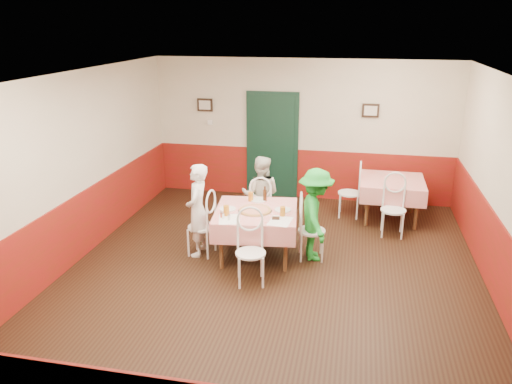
% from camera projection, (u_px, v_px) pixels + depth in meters
% --- Properties ---
extents(floor, '(7.00, 7.00, 0.00)m').
position_uv_depth(floor, '(271.00, 276.00, 7.17)').
color(floor, black).
rests_on(floor, ground).
extents(ceiling, '(7.00, 7.00, 0.00)m').
position_uv_depth(ceiling, '(273.00, 78.00, 6.26)').
color(ceiling, white).
rests_on(ceiling, back_wall).
extents(back_wall, '(6.00, 0.10, 2.80)m').
position_uv_depth(back_wall, '(302.00, 130.00, 9.96)').
color(back_wall, beige).
rests_on(back_wall, ground).
extents(front_wall, '(6.00, 0.10, 2.80)m').
position_uv_depth(front_wall, '(186.00, 336.00, 3.48)').
color(front_wall, beige).
rests_on(front_wall, ground).
extents(left_wall, '(0.10, 7.00, 2.80)m').
position_uv_depth(left_wall, '(70.00, 171.00, 7.29)').
color(left_wall, beige).
rests_on(left_wall, ground).
extents(right_wall, '(0.10, 7.00, 2.80)m').
position_uv_depth(right_wall, '(512.00, 199.00, 6.14)').
color(right_wall, beige).
rests_on(right_wall, ground).
extents(wainscot_back, '(6.00, 0.03, 1.00)m').
position_uv_depth(wainscot_back, '(301.00, 174.00, 10.24)').
color(wainscot_back, maroon).
rests_on(wainscot_back, ground).
extents(wainscot_left, '(0.03, 7.00, 1.00)m').
position_uv_depth(wainscot_left, '(78.00, 227.00, 7.58)').
color(wainscot_left, maroon).
rests_on(wainscot_left, ground).
extents(wainscot_right, '(0.03, 7.00, 1.00)m').
position_uv_depth(wainscot_right, '(499.00, 264.00, 6.44)').
color(wainscot_right, maroon).
rests_on(wainscot_right, ground).
extents(door, '(0.96, 0.06, 2.10)m').
position_uv_depth(door, '(272.00, 146.00, 10.14)').
color(door, black).
rests_on(door, ground).
extents(picture_left, '(0.32, 0.03, 0.26)m').
position_uv_depth(picture_left, '(205.00, 105.00, 10.15)').
color(picture_left, black).
rests_on(picture_left, back_wall).
extents(picture_right, '(0.32, 0.03, 0.26)m').
position_uv_depth(picture_right, '(371.00, 111.00, 9.52)').
color(picture_right, black).
rests_on(picture_right, back_wall).
extents(thermostat, '(0.10, 0.03, 0.10)m').
position_uv_depth(thermostat, '(210.00, 122.00, 10.24)').
color(thermostat, white).
rests_on(thermostat, back_wall).
extents(main_table, '(1.35, 1.35, 0.77)m').
position_uv_depth(main_table, '(256.00, 233.00, 7.68)').
color(main_table, red).
rests_on(main_table, ground).
extents(second_table, '(1.13, 1.13, 0.77)m').
position_uv_depth(second_table, '(391.00, 200.00, 9.12)').
color(second_table, red).
rests_on(second_table, ground).
extents(chair_left, '(0.46, 0.46, 0.90)m').
position_uv_depth(chair_left, '(201.00, 227.00, 7.72)').
color(chair_left, white).
rests_on(chair_left, ground).
extents(chair_right, '(0.48, 0.48, 0.90)m').
position_uv_depth(chair_right, '(312.00, 231.00, 7.58)').
color(chair_right, white).
rests_on(chair_right, ground).
extents(chair_far, '(0.49, 0.49, 0.90)m').
position_uv_depth(chair_far, '(260.00, 209.00, 8.45)').
color(chair_far, white).
rests_on(chair_far, ground).
extents(chair_near, '(0.51, 0.51, 0.90)m').
position_uv_depth(chair_near, '(251.00, 253.00, 6.85)').
color(chair_near, white).
rests_on(chair_near, ground).
extents(chair_second_a, '(0.42, 0.42, 0.90)m').
position_uv_depth(chair_second_a, '(349.00, 193.00, 9.24)').
color(chair_second_a, white).
rests_on(chair_second_a, ground).
extents(chair_second_b, '(0.42, 0.42, 0.90)m').
position_uv_depth(chair_second_b, '(393.00, 210.00, 8.40)').
color(chair_second_b, white).
rests_on(chair_second_b, ground).
extents(pizza, '(0.53, 0.53, 0.03)m').
position_uv_depth(pizza, '(255.00, 210.00, 7.51)').
color(pizza, '#B74723').
rests_on(pizza, main_table).
extents(plate_left, '(0.28, 0.28, 0.01)m').
position_uv_depth(plate_left, '(228.00, 209.00, 7.58)').
color(plate_left, white).
rests_on(plate_left, main_table).
extents(plate_right, '(0.28, 0.28, 0.01)m').
position_uv_depth(plate_right, '(283.00, 210.00, 7.54)').
color(plate_right, white).
rests_on(plate_right, main_table).
extents(plate_far, '(0.28, 0.28, 0.01)m').
position_uv_depth(plate_far, '(258.00, 200.00, 7.95)').
color(plate_far, white).
rests_on(plate_far, main_table).
extents(glass_a, '(0.09, 0.09, 0.15)m').
position_uv_depth(glass_a, '(226.00, 211.00, 7.32)').
color(glass_a, '#BF7219').
rests_on(glass_a, main_table).
extents(glass_b, '(0.09, 0.09, 0.14)m').
position_uv_depth(glass_b, '(283.00, 211.00, 7.30)').
color(glass_b, '#BF7219').
rests_on(glass_b, main_table).
extents(glass_c, '(0.09, 0.09, 0.15)m').
position_uv_depth(glass_c, '(251.00, 196.00, 7.92)').
color(glass_c, '#BF7219').
rests_on(glass_c, main_table).
extents(beer_bottle, '(0.07, 0.07, 0.22)m').
position_uv_depth(beer_bottle, '(265.00, 195.00, 7.89)').
color(beer_bottle, '#381C0A').
rests_on(beer_bottle, main_table).
extents(shaker_a, '(0.04, 0.04, 0.09)m').
position_uv_depth(shaker_a, '(223.00, 216.00, 7.20)').
color(shaker_a, silver).
rests_on(shaker_a, main_table).
extents(shaker_b, '(0.04, 0.04, 0.09)m').
position_uv_depth(shaker_b, '(229.00, 217.00, 7.16)').
color(shaker_b, silver).
rests_on(shaker_b, main_table).
extents(shaker_c, '(0.04, 0.04, 0.09)m').
position_uv_depth(shaker_c, '(221.00, 215.00, 7.25)').
color(shaker_c, '#B23319').
rests_on(shaker_c, main_table).
extents(menu_left, '(0.39, 0.46, 0.00)m').
position_uv_depth(menu_left, '(229.00, 219.00, 7.20)').
color(menu_left, white).
rests_on(menu_left, main_table).
extents(menu_right, '(0.34, 0.43, 0.00)m').
position_uv_depth(menu_right, '(280.00, 221.00, 7.13)').
color(menu_right, white).
rests_on(menu_right, main_table).
extents(wallet, '(0.12, 0.10, 0.02)m').
position_uv_depth(wallet, '(276.00, 218.00, 7.21)').
color(wallet, black).
rests_on(wallet, main_table).
extents(diner_left, '(0.39, 0.56, 1.46)m').
position_uv_depth(diner_left, '(198.00, 210.00, 7.63)').
color(diner_left, gray).
rests_on(diner_left, ground).
extents(diner_far, '(0.68, 0.53, 1.37)m').
position_uv_depth(diner_far, '(261.00, 195.00, 8.42)').
color(diner_far, gray).
rests_on(diner_far, ground).
extents(diner_right, '(0.74, 1.02, 1.43)m').
position_uv_depth(diner_right, '(316.00, 215.00, 7.49)').
color(diner_right, gray).
rests_on(diner_right, ground).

